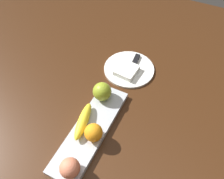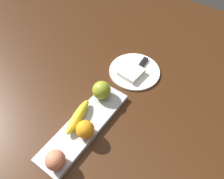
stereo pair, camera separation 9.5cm
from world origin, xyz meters
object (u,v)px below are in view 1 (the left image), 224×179
fruit_tray (91,130)px  orange_near_apple (94,132)px  knife (135,63)px  banana (83,121)px  apple (102,92)px  peach (70,168)px  folded_napkin (127,70)px  dinner_plate (129,69)px

fruit_tray → orange_near_apple: orange_near_apple is taller
orange_near_apple → knife: (-0.45, -0.02, -0.04)m
banana → orange_near_apple: 0.07m
apple → peach: (0.33, 0.05, -0.00)m
orange_near_apple → folded_napkin: 0.38m
apple → knife: bearing=171.4°
fruit_tray → peach: bearing=7.9°
apple → banana: (0.15, -0.01, -0.02)m
fruit_tray → knife: size_ratio=2.45×
banana → folded_napkin: 0.35m
apple → peach: bearing=9.2°
folded_napkin → knife: 0.08m
apple → banana: size_ratio=0.47×
fruit_tray → peach: peach is taller
fruit_tray → orange_near_apple: size_ratio=6.34×
orange_near_apple → fruit_tray: bearing=-127.3°
banana → peach: bearing=5.8°
fruit_tray → orange_near_apple: 0.06m
banana → peach: 0.19m
knife → peach: bearing=-4.1°
orange_near_apple → dinner_plate: 0.41m
banana → fruit_tray: bearing=68.0°
banana → orange_near_apple: size_ratio=2.44×
fruit_tray → peach: (0.18, 0.02, 0.05)m
apple → folded_napkin: (-0.20, 0.03, -0.04)m
apple → folded_napkin: 0.20m
peach → knife: bearing=-178.8°
orange_near_apple → folded_napkin: bearing=-175.2°
fruit_tray → apple: size_ratio=5.53×
knife → dinner_plate: bearing=-20.3°
orange_near_apple → folded_napkin: (-0.37, -0.03, -0.04)m
orange_near_apple → peach: bearing=-2.6°
banana → folded_napkin: (-0.34, 0.04, -0.02)m
folded_napkin → peach: bearing=2.6°
dinner_plate → folded_napkin: size_ratio=2.39×
dinner_plate → knife: knife is taller
apple → orange_near_apple: size_ratio=1.15×
orange_near_apple → peach: 0.15m
orange_near_apple → folded_napkin: orange_near_apple is taller
apple → dinner_plate: bearing=172.6°
apple → orange_near_apple: (0.18, 0.06, -0.01)m
banana → dinner_plate: bearing=162.4°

